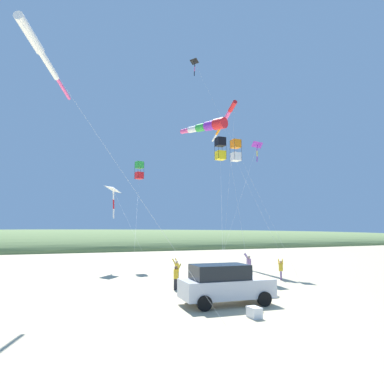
# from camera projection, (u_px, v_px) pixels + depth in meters

# --- Properties ---
(ground_plane) EXTENTS (600.00, 600.00, 0.00)m
(ground_plane) POSITION_uv_depth(u_px,v_px,m) (260.00, 300.00, 16.88)
(ground_plane) COLOR #C6B58C
(dune_ridge_grassy) EXTENTS (28.00, 240.00, 7.41)m
(dune_ridge_grassy) POSITION_uv_depth(u_px,v_px,m) (102.00, 248.00, 67.25)
(dune_ridge_grassy) COLOR #6B844C
(dune_ridge_grassy) RESTS_ON ground_plane
(parked_car) EXTENTS (2.33, 4.42, 1.85)m
(parked_car) POSITION_uv_depth(u_px,v_px,m) (225.00, 284.00, 15.90)
(parked_car) COLOR silver
(parked_car) RESTS_ON ground_plane
(cooler_box) EXTENTS (0.62, 0.42, 0.42)m
(cooler_box) POSITION_uv_depth(u_px,v_px,m) (254.00, 312.00, 13.41)
(cooler_box) COLOR white
(cooler_box) RESTS_ON ground_plane
(person_adult_flyer) EXTENTS (0.63, 0.63, 1.78)m
(person_adult_flyer) POSITION_uv_depth(u_px,v_px,m) (249.00, 264.00, 24.83)
(person_adult_flyer) COLOR #B72833
(person_adult_flyer) RESTS_ON ground_plane
(person_child_green_jacket) EXTENTS (0.55, 0.50, 1.56)m
(person_child_green_jacket) POSITION_uv_depth(u_px,v_px,m) (177.00, 269.00, 22.92)
(person_child_green_jacket) COLOR #335199
(person_child_green_jacket) RESTS_ON ground_plane
(person_child_grey_jacket) EXTENTS (0.48, 0.54, 1.51)m
(person_child_grey_jacket) POSITION_uv_depth(u_px,v_px,m) (176.00, 275.00, 19.82)
(person_child_grey_jacket) COLOR #232328
(person_child_grey_jacket) RESTS_ON ground_plane
(person_bystander_far) EXTENTS (0.53, 0.51, 1.47)m
(person_bystander_far) POSITION_uv_depth(u_px,v_px,m) (281.00, 268.00, 23.79)
(person_bystander_far) COLOR #8E6B9E
(person_bystander_far) RESTS_ON ground_plane
(kite_box_striped_overhead) EXTENTS (4.24, 2.75, 11.06)m
(kite_box_striped_overhead) POSITION_uv_depth(u_px,v_px,m) (236.00, 150.00, 28.50)
(kite_box_striped_overhead) COLOR orange
(kite_box_striped_overhead) RESTS_ON ground_plane
(kite_delta_small_distant) EXTENTS (10.46, 2.17, 7.58)m
(kite_delta_small_distant) POSITION_uv_depth(u_px,v_px,m) (114.00, 190.00, 30.68)
(kite_delta_small_distant) COLOR white
(kite_delta_small_distant) RESTS_ON ground_plane
(kite_delta_long_streamer_right) EXTENTS (13.66, 2.18, 20.86)m
(kite_delta_long_streamer_right) POSITION_uv_depth(u_px,v_px,m) (195.00, 62.00, 34.56)
(kite_delta_long_streamer_right) COLOR black
(kite_delta_long_streamer_right) RESTS_ON ground_plane
(kite_windsock_red_high_left) EXTENTS (12.03, 2.92, 12.41)m
(kite_windsock_red_high_left) POSITION_uv_depth(u_px,v_px,m) (208.00, 126.00, 27.93)
(kite_windsock_red_high_left) COLOR red
(kite_windsock_red_high_left) RESTS_ON ground_plane
(kite_windsock_magenta_far_left) EXTENTS (9.30, 7.69, 11.88)m
(kite_windsock_magenta_far_left) POSITION_uv_depth(u_px,v_px,m) (41.00, 52.00, 15.39)
(kite_windsock_magenta_far_left) COLOR white
(kite_windsock_magenta_far_left) RESTS_ON ground_plane
(kite_windsock_green_low_center) EXTENTS (12.69, 5.65, 17.09)m
(kite_windsock_green_low_center) POSITION_uv_depth(u_px,v_px,m) (226.00, 118.00, 37.91)
(kite_windsock_green_low_center) COLOR red
(kite_windsock_green_low_center) RESTS_ON ground_plane
(kite_box_black_fish_shape) EXTENTS (12.33, 3.69, 10.23)m
(kite_box_black_fish_shape) POSITION_uv_depth(u_px,v_px,m) (139.00, 170.00, 33.39)
(kite_box_black_fish_shape) COLOR green
(kite_box_black_fish_shape) RESTS_ON ground_plane
(kite_delta_yellow_midlevel) EXTENTS (6.15, 7.81, 11.51)m
(kite_delta_yellow_midlevel) POSITION_uv_depth(u_px,v_px,m) (257.00, 145.00, 30.75)
(kite_delta_yellow_midlevel) COLOR purple
(kite_delta_yellow_midlevel) RESTS_ON ground_plane
(kite_box_teal_far_right) EXTENTS (7.41, 3.95, 10.18)m
(kite_box_teal_far_right) POSITION_uv_depth(u_px,v_px,m) (220.00, 149.00, 24.60)
(kite_box_teal_far_right) COLOR black
(kite_box_teal_far_right) RESTS_ON ground_plane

